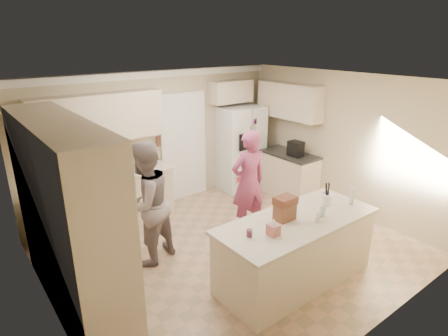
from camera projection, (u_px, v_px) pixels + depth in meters
floor at (233, 250)px, 5.90m from camera, size 5.20×4.60×0.02m
ceiling at (234, 81)px, 5.03m from camera, size 5.20×4.60×0.02m
wall_back at (158, 140)px, 7.19m from camera, size 5.20×0.02×2.60m
wall_front at (378, 235)px, 3.74m from camera, size 5.20×0.02×2.60m
wall_left at (42, 224)px, 3.96m from camera, size 0.02×4.60×2.60m
wall_right at (342, 143)px, 6.97m from camera, size 0.02×4.60×2.60m
crown_back at (155, 74)px, 6.74m from camera, size 5.20×0.08×0.12m
pantry_bank at (68, 220)px, 4.33m from camera, size 0.60×2.60×2.35m
back_base_cab at (111, 201)px, 6.58m from camera, size 2.20×0.60×0.88m
back_countertop at (108, 177)px, 6.42m from camera, size 2.24×0.63×0.04m
back_upper_cab at (99, 118)px, 6.19m from camera, size 2.20×0.35×0.80m
doorway_opening at (183, 148)px, 7.56m from camera, size 0.90×0.06×2.10m
doorway_casing at (184, 148)px, 7.54m from camera, size 1.02×0.03×2.22m
wall_frame_upper at (159, 127)px, 7.09m from camera, size 0.15×0.02×0.20m
wall_frame_lower at (160, 141)px, 7.17m from camera, size 0.15×0.02×0.20m
refrigerator at (240, 148)px, 8.07m from camera, size 0.96×0.78×1.80m
fridge_seam at (251, 152)px, 7.81m from camera, size 0.02×0.02×1.78m
fridge_dispenser at (244, 142)px, 7.59m from camera, size 0.22×0.03×0.35m
fridge_handle_l at (250, 146)px, 7.72m from camera, size 0.02×0.02×0.85m
fridge_handle_r at (254, 145)px, 7.78m from camera, size 0.02×0.02×0.85m
over_fridge_cab at (231, 92)px, 7.73m from camera, size 0.95×0.35×0.45m
right_base_cab at (288, 175)px, 7.82m from camera, size 0.60×1.20×0.88m
right_countertop at (289, 154)px, 7.66m from camera, size 0.63×1.24×0.04m
right_upper_cab at (289, 101)px, 7.54m from camera, size 0.35×1.50×0.70m
coffee_maker at (296, 149)px, 7.43m from camera, size 0.22×0.28×0.30m
island_base at (295, 251)px, 5.04m from camera, size 2.20×0.90×0.88m
island_top at (298, 221)px, 4.89m from camera, size 2.28×0.96×0.05m
utensil_crock at (327, 200)px, 5.27m from camera, size 0.13×0.13×0.15m
tissue_box at (273, 230)px, 4.47m from camera, size 0.13×0.13×0.14m
tissue_plume at (274, 222)px, 4.43m from camera, size 0.08×0.08×0.08m
dollhouse_body at (285, 212)px, 4.83m from camera, size 0.26×0.18×0.22m
dollhouse_roof at (285, 201)px, 4.78m from camera, size 0.28×0.20×0.10m
jam_jar at (249, 233)px, 4.44m from camera, size 0.07×0.07×0.09m
greeting_card_a at (318, 216)px, 4.79m from camera, size 0.12×0.06×0.16m
greeting_card_b at (322, 211)px, 4.91m from camera, size 0.12×0.05×0.16m
water_bottle at (352, 196)px, 5.28m from camera, size 0.07×0.07×0.24m
shaker_salt at (324, 195)px, 5.50m from camera, size 0.05×0.05×0.09m
shaker_pepper at (327, 194)px, 5.54m from camera, size 0.05×0.05×0.09m
teen_boy at (146, 204)px, 5.33m from camera, size 1.07×0.95×1.84m
teen_girl at (248, 182)px, 6.19m from camera, size 0.69×0.50×1.78m
fridge_magnets at (251, 152)px, 7.80m from camera, size 0.76×0.02×1.44m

